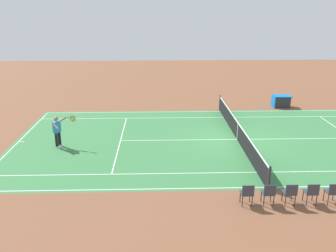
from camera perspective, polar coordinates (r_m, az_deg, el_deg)
ground_plane at (r=20.20m, az=10.86°, el=-2.10°), size 60.00×60.00×0.00m
court_slab at (r=20.20m, az=10.86°, el=-2.09°), size 24.20×11.40×0.00m
court_line_markings at (r=20.20m, az=10.86°, el=-2.09°), size 23.85×11.05×0.01m
tennis_net at (r=20.04m, az=10.95°, el=-0.78°), size 0.10×11.70×1.08m
tennis_player_near at (r=19.34m, az=-17.03°, el=-0.62°), size 1.19×0.75×1.70m
tennis_ball at (r=21.37m, az=10.50°, el=-0.82°), size 0.07×0.07×0.07m
spectator_chair_0 at (r=14.76m, az=24.61°, el=-9.40°), size 0.44×0.44×0.88m
spectator_chair_1 at (r=14.43m, az=21.74°, el=-9.64°), size 0.44×0.44×0.88m
spectator_chair_2 at (r=14.14m, az=18.74°, el=-9.87°), size 0.44×0.44×0.88m
spectator_chair_3 at (r=13.89m, az=15.63°, el=-10.09°), size 0.44×0.44×0.88m
spectator_chair_4 at (r=13.68m, az=12.40°, el=-10.27°), size 0.44×0.44×0.88m
equipment_cart_tarped at (r=27.33m, az=17.44°, el=3.78°), size 1.25×0.84×0.85m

